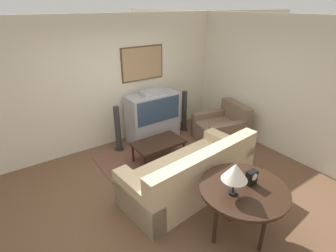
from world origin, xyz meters
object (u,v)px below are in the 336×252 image
object	(u,v)px
armchair	(221,129)
mantel_clock	(251,177)
couch	(191,175)
speaker_tower_left	(118,130)
tv	(153,117)
table_lamp	(235,172)
speaker_tower_right	(184,112)
console_table	(243,192)
coffee_table	(158,144)

from	to	relation	value
armchair	mantel_clock	distance (m)	2.67
couch	speaker_tower_left	xyz separation A→B (m)	(-0.39, 1.92, 0.15)
tv	table_lamp	world-z (taller)	table_lamp
couch	mantel_clock	world-z (taller)	mantel_clock
armchair	speaker_tower_right	size ratio (longest dim) A/B	1.15
mantel_clock	armchair	bearing A→B (deg)	51.94
tv	mantel_clock	size ratio (longest dim) A/B	6.17
armchair	table_lamp	size ratio (longest dim) A/B	2.68
console_table	mantel_clock	distance (m)	0.21
table_lamp	speaker_tower_left	bearing A→B (deg)	93.19
coffee_table	speaker_tower_right	size ratio (longest dim) A/B	0.98
tv	coffee_table	world-z (taller)	tv
table_lamp	mantel_clock	xyz separation A→B (m)	(0.34, -0.00, -0.22)
couch	armchair	distance (m)	1.99
console_table	coffee_table	bearing A→B (deg)	87.51
armchair	coffee_table	world-z (taller)	armchair
tv	speaker_tower_left	distance (m)	0.88
coffee_table	console_table	bearing A→B (deg)	-92.49
armchair	console_table	xyz separation A→B (m)	(-1.74, -2.07, 0.41)
table_lamp	armchair	bearing A→B (deg)	46.55
table_lamp	mantel_clock	distance (m)	0.40
console_table	table_lamp	bearing A→B (deg)	176.42
tv	console_table	size ratio (longest dim) A/B	1.04
armchair	mantel_clock	world-z (taller)	mantel_clock
speaker_tower_left	speaker_tower_right	xyz separation A→B (m)	(1.75, 0.00, 0.00)
console_table	mantel_clock	bearing A→B (deg)	4.86
couch	console_table	xyz separation A→B (m)	(-0.02, -1.06, 0.37)
armchair	mantel_clock	xyz separation A→B (m)	(-1.61, -2.05, 0.57)
speaker_tower_left	speaker_tower_right	bearing A→B (deg)	0.00
coffee_table	mantel_clock	xyz separation A→B (m)	(0.04, -2.13, 0.47)
console_table	mantel_clock	world-z (taller)	mantel_clock
tv	table_lamp	size ratio (longest dim) A/B	2.74
couch	coffee_table	distance (m)	1.09
speaker_tower_right	console_table	bearing A→B (deg)	-114.97
armchair	tv	bearing A→B (deg)	-115.66
tv	mantel_clock	bearing A→B (deg)	-97.14
tv	couch	xyz separation A→B (m)	(-0.49, -1.94, -0.23)
tv	armchair	xyz separation A→B (m)	(1.23, -0.93, -0.27)
tv	speaker_tower_right	world-z (taller)	tv
mantel_clock	table_lamp	bearing A→B (deg)	179.81
tv	console_table	xyz separation A→B (m)	(-0.51, -3.00, 0.13)
coffee_table	armchair	bearing A→B (deg)	-2.53
armchair	speaker_tower_left	size ratio (longest dim) A/B	1.15
coffee_table	table_lamp	xyz separation A→B (m)	(-0.29, -2.13, 0.69)
coffee_table	speaker_tower_left	world-z (taller)	speaker_tower_left
tv	speaker_tower_right	distance (m)	0.88
speaker_tower_left	tv	bearing A→B (deg)	1.47
tv	armchair	size ratio (longest dim) A/B	1.02
console_table	table_lamp	world-z (taller)	table_lamp
tv	mantel_clock	world-z (taller)	tv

